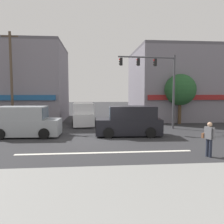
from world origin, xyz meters
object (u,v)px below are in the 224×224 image
Objects in this scene: traffic_light_mast at (159,78)px; van_crossing_leftbound at (25,122)px; street_tree at (180,90)px; utility_pole_near_left at (11,78)px; pedestrian_foreground_with_bag at (209,137)px; van_waiting_far at (130,122)px; van_parked_curbside at (83,115)px; utility_pole_far_right at (176,85)px.

traffic_light_mast is 1.33× the size of van_crossing_leftbound.
utility_pole_near_left is (-15.65, -0.67, 0.98)m from street_tree.
utility_pole_near_left is at bearing -177.56° from street_tree.
traffic_light_mast is at bearing 89.61° from pedestrian_foreground_with_bag.
traffic_light_mast is at bearing 42.16° from van_waiting_far.
street_tree is 9.70m from van_parked_curbside.
utility_pole_far_right is 14.41m from pedestrian_foreground_with_bag.
traffic_light_mast is (12.67, -2.17, -0.02)m from utility_pole_near_left.
utility_pole_far_right is 4.49× the size of pedestrian_foreground_with_bag.
utility_pole_far_right is 10.81m from van_parked_curbside.
street_tree is 0.58× the size of utility_pole_near_left.
utility_pole_near_left reaches higher than van_waiting_far.
utility_pole_near_left is at bearing 153.67° from van_waiting_far.
street_tree is at bearing -103.83° from utility_pole_far_right.
van_waiting_far is 6.47m from van_parked_curbside.
street_tree reaches higher than pedestrian_foreground_with_bag.
pedestrian_foreground_with_bag is (6.37, -10.94, -0.05)m from van_parked_curbside.
van_crossing_leftbound is at bearing 150.59° from pedestrian_foreground_with_bag.
street_tree is 1.04× the size of van_waiting_far.
street_tree is at bearing 42.84° from van_waiting_far.
utility_pole_far_right is 6.57m from traffic_light_mast.
van_crossing_leftbound is (-3.81, -5.20, 0.00)m from van_parked_curbside.
utility_pole_near_left is 16.63m from utility_pole_far_right.
utility_pole_far_right reaches higher than van_parked_curbside.
utility_pole_far_right is 16.22m from van_crossing_leftbound.
van_parked_curbside is at bearing 53.73° from van_crossing_leftbound.
traffic_light_mast reaches higher than van_crossing_leftbound.
street_tree is at bearing 21.64° from van_crossing_leftbound.
utility_pole_far_right is at bearing 74.85° from pedestrian_foreground_with_bag.
pedestrian_foreground_with_bag is (2.87, -5.51, -0.05)m from van_waiting_far.
utility_pole_near_left reaches higher than traffic_light_mast.
street_tree is 2.76m from utility_pole_far_right.
van_waiting_far is 7.32m from van_crossing_leftbound.
utility_pole_far_right is 10.83m from van_waiting_far.
van_parked_curbside is (-3.50, 5.43, 0.00)m from van_waiting_far.
utility_pole_far_right is (16.30, 3.29, -0.42)m from utility_pole_near_left.
utility_pole_far_right is at bearing 56.37° from traffic_light_mast.
utility_pole_far_right reaches higher than pedestrian_foreground_with_bag.
pedestrian_foreground_with_bag is at bearing -29.41° from van_crossing_leftbound.
traffic_light_mast is 1.32× the size of van_waiting_far.
van_waiting_far is (-2.93, -2.65, -3.30)m from traffic_light_mast.
traffic_light_mast is 3.71× the size of pedestrian_foreground_with_bag.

